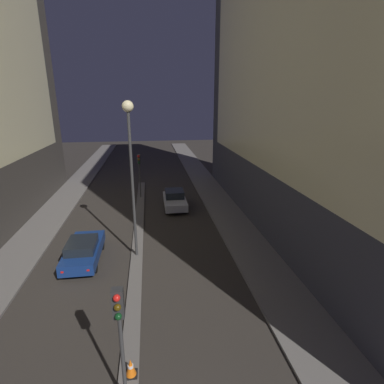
{
  "coord_description": "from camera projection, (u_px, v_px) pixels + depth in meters",
  "views": [
    {
      "loc": [
        1.05,
        -4.36,
        9.27
      ],
      "look_at": [
        4.62,
        20.72,
        1.38
      ],
      "focal_mm": 28.0,
      "sensor_mm": 36.0,
      "label": 1
    }
  ],
  "objects": [
    {
      "name": "traffic_light_near",
      "position": [
        120.0,
        323.0,
        8.47
      ],
      "size": [
        0.32,
        0.42,
        4.19
      ],
      "color": "#383838",
      "rests_on": "median_strip"
    },
    {
      "name": "car_left_lane",
      "position": [
        83.0,
        250.0,
        17.63
      ],
      "size": [
        1.86,
        4.47,
        1.47
      ],
      "color": "navy",
      "rests_on": "ground"
    },
    {
      "name": "street_lamp",
      "position": [
        130.0,
        147.0,
        16.44
      ],
      "size": [
        0.62,
        0.62,
        9.11
      ],
      "color": "#383838",
      "rests_on": "median_strip"
    },
    {
      "name": "car_right_lane",
      "position": [
        175.0,
        199.0,
        26.46
      ],
      "size": [
        1.87,
        4.22,
        1.55
      ],
      "color": "#B2B2B7",
      "rests_on": "ground"
    },
    {
      "name": "traffic_light_mid",
      "position": [
        139.0,
        166.0,
        28.39
      ],
      "size": [
        0.32,
        0.42,
        4.19
      ],
      "color": "#383838",
      "rests_on": "median_strip"
    },
    {
      "name": "building_right",
      "position": [
        313.0,
        25.0,
        18.91
      ],
      "size": [
        6.01,
        31.06,
        27.42
      ],
      "color": "#383842",
      "rests_on": "ground"
    },
    {
      "name": "median_strip",
      "position": [
        138.0,
        236.0,
        21.02
      ],
      "size": [
        0.7,
        28.25,
        0.11
      ],
      "color": "#66605B",
      "rests_on": "ground"
    },
    {
      "name": "traffic_cone_far",
      "position": [
        131.0,
        367.0,
        10.3
      ],
      "size": [
        0.44,
        0.44,
        0.67
      ],
      "color": "black",
      "rests_on": "median_strip"
    }
  ]
}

